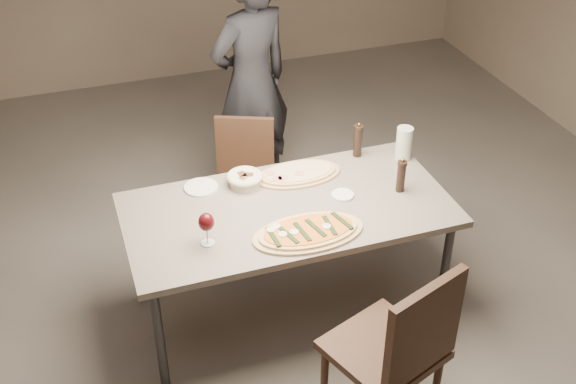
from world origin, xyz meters
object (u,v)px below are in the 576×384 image
object	(u,v)px
zucchini_pizza	(308,232)
pepper_mill_left	(358,140)
diner	(251,83)
dining_table	(288,215)
carafe	(404,143)
chair_near	(400,346)
ham_pizza	(298,174)
chair_far	(244,175)
bread_basket	(245,179)

from	to	relation	value
zucchini_pizza	pepper_mill_left	distance (m)	0.86
diner	dining_table	bearing A→B (deg)	63.57
carafe	diner	distance (m)	1.25
carafe	chair_near	xyz separation A→B (m)	(-0.62, -1.25, -0.28)
ham_pizza	chair_far	bearing A→B (deg)	95.36
zucchini_pizza	chair_near	size ratio (longest dim) A/B	0.59
carafe	diner	bearing A→B (deg)	120.88
diner	zucchini_pizza	bearing A→B (deg)	65.50
dining_table	chair_near	size ratio (longest dim) A/B	1.77
pepper_mill_left	carafe	distance (m)	0.28
ham_pizza	bread_basket	world-z (taller)	bread_basket
chair_far	diner	size ratio (longest dim) A/B	0.49
bread_basket	carafe	xyz separation A→B (m)	(0.99, -0.02, 0.06)
dining_table	carafe	xyz separation A→B (m)	(0.83, 0.26, 0.16)
dining_table	zucchini_pizza	bearing A→B (deg)	-86.25
chair_near	diner	world-z (taller)	diner
dining_table	diner	xyz separation A→B (m)	(0.19, 1.34, 0.17)
chair_far	diner	xyz separation A→B (m)	(0.22, 0.53, 0.39)
pepper_mill_left	carafe	xyz separation A→B (m)	(0.25, -0.12, -0.00)
zucchini_pizza	diner	bearing A→B (deg)	61.24
dining_table	zucchini_pizza	xyz separation A→B (m)	(0.02, -0.27, 0.07)
pepper_mill_left	carafe	size ratio (longest dim) A/B	1.11
dining_table	bread_basket	world-z (taller)	bread_basket
ham_pizza	diner	xyz separation A→B (m)	(0.03, 1.06, 0.10)
dining_table	chair_far	distance (m)	0.83
dining_table	diner	distance (m)	1.36
zucchini_pizza	carafe	bearing A→B (deg)	10.47
chair_far	diner	distance (m)	0.70
pepper_mill_left	chair_near	world-z (taller)	chair_near
carafe	ham_pizza	bearing A→B (deg)	178.66
diner	ham_pizza	bearing A→B (deg)	70.01
dining_table	bread_basket	distance (m)	0.35
zucchini_pizza	pepper_mill_left	world-z (taller)	pepper_mill_left
chair_far	pepper_mill_left	bearing A→B (deg)	167.77
carafe	chair_near	bearing A→B (deg)	-116.32
chair_far	carafe	bearing A→B (deg)	170.53
bread_basket	dining_table	bearing A→B (deg)	-60.31
zucchini_pizza	diner	xyz separation A→B (m)	(0.17, 1.60, 0.10)
diner	bread_basket	bearing A→B (deg)	53.06
zucchini_pizza	bread_basket	bearing A→B (deg)	85.44
zucchini_pizza	carafe	world-z (taller)	carafe
diner	carafe	bearing A→B (deg)	102.47
zucchini_pizza	carafe	size ratio (longest dim) A/B	2.91
bread_basket	chair_near	bearing A→B (deg)	-73.58
ham_pizza	chair_near	bearing A→B (deg)	-102.13
zucchini_pizza	carafe	distance (m)	0.97
dining_table	chair_near	distance (m)	1.02
carafe	diner	world-z (taller)	diner
pepper_mill_left	chair_near	xyz separation A→B (m)	(-0.37, -1.37, -0.29)
chair_far	zucchini_pizza	bearing A→B (deg)	115.17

